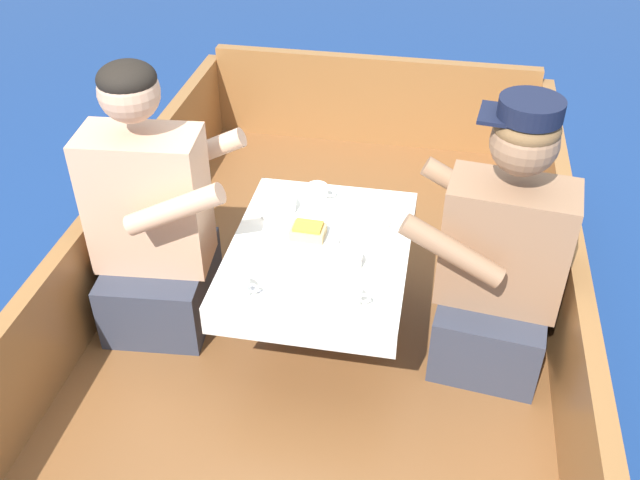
% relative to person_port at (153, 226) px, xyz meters
% --- Properties ---
extents(ground_plane, '(60.00, 60.00, 0.00)m').
position_rel_person_port_xyz_m(ground_plane, '(0.60, 0.13, -0.67)').
color(ground_plane, navy).
extents(boat_deck, '(1.77, 2.81, 0.26)m').
position_rel_person_port_xyz_m(boat_deck, '(0.60, 0.13, -0.54)').
color(boat_deck, brown).
rests_on(boat_deck, ground_plane).
extents(gunwale_port, '(0.06, 2.81, 0.41)m').
position_rel_person_port_xyz_m(gunwale_port, '(-0.26, 0.13, -0.20)').
color(gunwale_port, '#936033').
rests_on(gunwale_port, boat_deck).
extents(gunwale_starboard, '(0.06, 2.81, 0.41)m').
position_rel_person_port_xyz_m(gunwale_starboard, '(1.46, 0.13, -0.20)').
color(gunwale_starboard, '#936033').
rests_on(gunwale_starboard, boat_deck).
extents(bow_coaming, '(1.65, 0.06, 0.47)m').
position_rel_person_port_xyz_m(bow_coaming, '(0.60, 1.51, -0.17)').
color(bow_coaming, '#936033').
rests_on(bow_coaming, boat_deck).
extents(cockpit_table, '(0.60, 0.77, 0.41)m').
position_rel_person_port_xyz_m(cockpit_table, '(0.60, -0.01, -0.04)').
color(cockpit_table, '#B2B2B7').
rests_on(cockpit_table, boat_deck).
extents(person_port, '(0.55, 0.48, 1.02)m').
position_rel_person_port_xyz_m(person_port, '(0.00, 0.00, 0.00)').
color(person_port, '#333847').
rests_on(person_port, boat_deck).
extents(person_starboard, '(0.56, 0.49, 0.99)m').
position_rel_person_port_xyz_m(person_starboard, '(1.20, 0.02, -0.01)').
color(person_starboard, '#333847').
rests_on(person_starboard, boat_deck).
extents(plate_sandwich, '(0.22, 0.22, 0.01)m').
position_rel_person_port_xyz_m(plate_sandwich, '(0.55, 0.02, 0.01)').
color(plate_sandwich, white).
rests_on(plate_sandwich, cockpit_table).
extents(plate_bread, '(0.17, 0.17, 0.01)m').
position_rel_person_port_xyz_m(plate_bread, '(0.74, 0.15, 0.01)').
color(plate_bread, white).
rests_on(plate_bread, cockpit_table).
extents(sandwich, '(0.12, 0.09, 0.05)m').
position_rel_person_port_xyz_m(sandwich, '(0.55, 0.02, 0.04)').
color(sandwich, tan).
rests_on(sandwich, plate_sandwich).
extents(bowl_port_near, '(0.15, 0.15, 0.04)m').
position_rel_person_port_xyz_m(bowl_port_near, '(0.40, 0.17, 0.03)').
color(bowl_port_near, white).
rests_on(bowl_port_near, cockpit_table).
extents(bowl_starboard_near, '(0.11, 0.11, 0.04)m').
position_rel_person_port_xyz_m(bowl_starboard_near, '(0.70, -0.10, 0.03)').
color(bowl_starboard_near, white).
rests_on(bowl_starboard_near, cockpit_table).
extents(coffee_cup_port, '(0.10, 0.07, 0.05)m').
position_rel_person_port_xyz_m(coffee_cup_port, '(0.75, -0.29, 0.03)').
color(coffee_cup_port, white).
rests_on(coffee_cup_port, cockpit_table).
extents(coffee_cup_starboard, '(0.09, 0.07, 0.05)m').
position_rel_person_port_xyz_m(coffee_cup_starboard, '(0.40, -0.31, 0.04)').
color(coffee_cup_starboard, white).
rests_on(coffee_cup_starboard, cockpit_table).
extents(coffee_cup_center, '(0.11, 0.08, 0.05)m').
position_rel_person_port_xyz_m(coffee_cup_center, '(0.54, 0.27, 0.03)').
color(coffee_cup_center, white).
rests_on(coffee_cup_center, cockpit_table).
extents(utensil_spoon_center, '(0.14, 0.12, 0.01)m').
position_rel_person_port_xyz_m(utensil_spoon_center, '(0.66, -0.20, 0.01)').
color(utensil_spoon_center, silver).
rests_on(utensil_spoon_center, cockpit_table).
extents(utensil_spoon_port, '(0.17, 0.06, 0.01)m').
position_rel_person_port_xyz_m(utensil_spoon_port, '(0.48, -0.29, 0.01)').
color(utensil_spoon_port, silver).
rests_on(utensil_spoon_port, cockpit_table).
extents(utensil_knife_port, '(0.17, 0.02, 0.00)m').
position_rel_person_port_xyz_m(utensil_knife_port, '(0.81, -0.16, 0.01)').
color(utensil_knife_port, silver).
rests_on(utensil_knife_port, cockpit_table).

